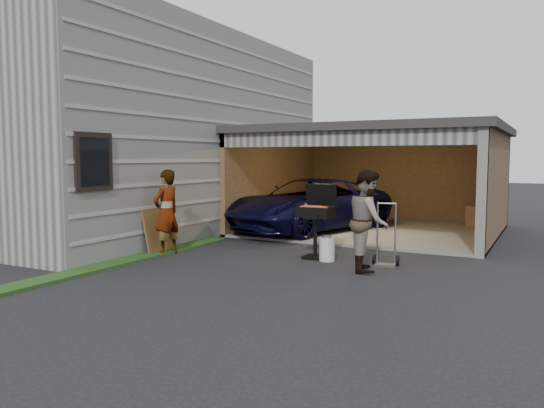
{
  "coord_description": "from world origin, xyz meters",
  "views": [
    {
      "loc": [
        5.19,
        -8.05,
        2.07
      ],
      "look_at": [
        0.23,
        1.28,
        1.15
      ],
      "focal_mm": 35.0,
      "sensor_mm": 36.0,
      "label": 1
    }
  ],
  "objects_px": {
    "bbq_grill": "(316,215)",
    "plywood_panel": "(159,230)",
    "minivan": "(310,207)",
    "hand_truck": "(386,253)",
    "propane_tank": "(327,249)",
    "woman": "(166,212)",
    "man": "(368,221)"
  },
  "relations": [
    {
      "from": "bbq_grill",
      "to": "plywood_panel",
      "type": "xyz_separation_m",
      "value": [
        -3.3,
        -1.0,
        -0.41
      ]
    },
    {
      "from": "minivan",
      "to": "hand_truck",
      "type": "relative_size",
      "value": 4.19
    },
    {
      "from": "minivan",
      "to": "propane_tank",
      "type": "relative_size",
      "value": 10.94
    },
    {
      "from": "woman",
      "to": "bbq_grill",
      "type": "distance_m",
      "value": 3.2
    },
    {
      "from": "plywood_panel",
      "to": "hand_truck",
      "type": "bearing_deg",
      "value": 11.05
    },
    {
      "from": "woman",
      "to": "propane_tank",
      "type": "distance_m",
      "value": 3.52
    },
    {
      "from": "hand_truck",
      "to": "minivan",
      "type": "bearing_deg",
      "value": 123.14
    },
    {
      "from": "minivan",
      "to": "hand_truck",
      "type": "bearing_deg",
      "value": -30.44
    },
    {
      "from": "bbq_grill",
      "to": "hand_truck",
      "type": "distance_m",
      "value": 1.63
    },
    {
      "from": "bbq_grill",
      "to": "hand_truck",
      "type": "bearing_deg",
      "value": -2.47
    },
    {
      "from": "man",
      "to": "propane_tank",
      "type": "bearing_deg",
      "value": 43.06
    },
    {
      "from": "bbq_grill",
      "to": "hand_truck",
      "type": "relative_size",
      "value": 1.25
    },
    {
      "from": "bbq_grill",
      "to": "propane_tank",
      "type": "bearing_deg",
      "value": -28.58
    },
    {
      "from": "woman",
      "to": "plywood_panel",
      "type": "distance_m",
      "value": 0.52
    },
    {
      "from": "man",
      "to": "bbq_grill",
      "type": "distance_m",
      "value": 1.48
    },
    {
      "from": "plywood_panel",
      "to": "hand_truck",
      "type": "relative_size",
      "value": 0.82
    },
    {
      "from": "hand_truck",
      "to": "propane_tank",
      "type": "bearing_deg",
      "value": 176.63
    },
    {
      "from": "man",
      "to": "plywood_panel",
      "type": "height_order",
      "value": "man"
    },
    {
      "from": "bbq_grill",
      "to": "propane_tank",
      "type": "xyz_separation_m",
      "value": [
        0.32,
        -0.17,
        -0.67
      ]
    },
    {
      "from": "plywood_panel",
      "to": "hand_truck",
      "type": "height_order",
      "value": "hand_truck"
    },
    {
      "from": "propane_tank",
      "to": "plywood_panel",
      "type": "distance_m",
      "value": 3.72
    },
    {
      "from": "man",
      "to": "bbq_grill",
      "type": "xyz_separation_m",
      "value": [
        -1.32,
        0.66,
        -0.02
      ]
    },
    {
      "from": "woman",
      "to": "minivan",
      "type": "bearing_deg",
      "value": 171.26
    },
    {
      "from": "woman",
      "to": "propane_tank",
      "type": "bearing_deg",
      "value": 113.12
    },
    {
      "from": "woman",
      "to": "plywood_panel",
      "type": "bearing_deg",
      "value": -102.73
    },
    {
      "from": "bbq_grill",
      "to": "minivan",
      "type": "bearing_deg",
      "value": 115.87
    },
    {
      "from": "minivan",
      "to": "bbq_grill",
      "type": "distance_m",
      "value": 3.85
    },
    {
      "from": "propane_tank",
      "to": "woman",
      "type": "bearing_deg",
      "value": -164.29
    },
    {
      "from": "minivan",
      "to": "woman",
      "type": "bearing_deg",
      "value": -88.51
    },
    {
      "from": "plywood_panel",
      "to": "hand_truck",
      "type": "xyz_separation_m",
      "value": [
        4.79,
        0.93,
        -0.26
      ]
    },
    {
      "from": "minivan",
      "to": "plywood_panel",
      "type": "height_order",
      "value": "minivan"
    },
    {
      "from": "woman",
      "to": "bbq_grill",
      "type": "bearing_deg",
      "value": 117.69
    }
  ]
}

